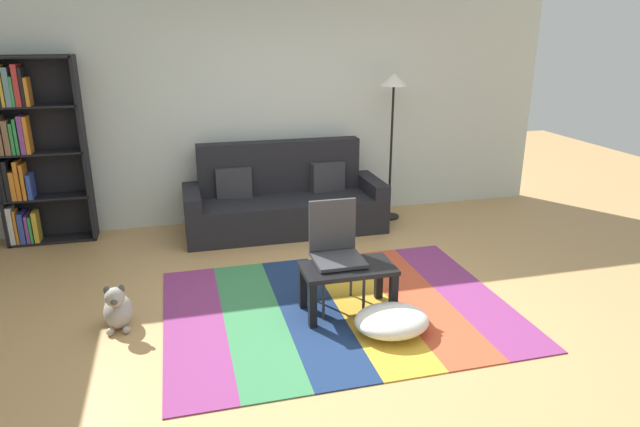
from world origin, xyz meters
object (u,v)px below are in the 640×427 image
Objects in this scene: coffee_table at (348,276)px; dog at (118,309)px; tv_remote at (340,267)px; folding_chair at (335,245)px; couch at (284,201)px; pouf at (392,321)px; bookshelf at (28,150)px; standing_lamp at (393,99)px.

dog is at bearing 172.94° from coffee_table.
coffee_table is 0.12m from tv_remote.
folding_chair is (0.02, 0.20, 0.11)m from tv_remote.
coffee_table is (0.11, -2.12, -0.00)m from couch.
couch is 2.56m from pouf.
tv_remote is at bearing -89.05° from couch.
coffee_table is 1.29× the size of pouf.
folding_chair is (1.76, -0.04, 0.37)m from dog.
bookshelf is at bearing 136.94° from pouf.
bookshelf is at bearing 139.06° from coffee_table.
bookshelf is 4.03m from standing_lamp.
bookshelf is 2.64× the size of coffee_table.
standing_lamp is at bearing -2.93° from bookshelf.
standing_lamp is (1.33, 0.08, 1.12)m from couch.
tv_remote is at bearing 128.16° from pouf.
dog is 1.80m from folding_chair.
standing_lamp reaches higher than coffee_table.
tv_remote is at bearing -41.88° from bookshelf.
pouf is (0.34, -2.53, -0.23)m from couch.
couch is at bearing 100.03° from tv_remote.
pouf is 0.65× the size of folding_chair.
pouf is at bearing -110.92° from standing_lamp.
couch reaches higher than tv_remote.
couch is 2.13m from coffee_table.
coffee_table is at bearing -87.13° from couch.
standing_lamp is 2.56m from folding_chair.
pouf is at bearing -17.08° from dog.
couch is 1.29× the size of standing_lamp.
coffee_table is 2.76m from standing_lamp.
standing_lamp is at bearing 33.08° from dog.
coffee_table is at bearing -7.06° from dog.
couch is at bearing -176.66° from standing_lamp.
tv_remote is 0.17× the size of folding_chair.
coffee_table reaches higher than pouf.
bookshelf is at bearing 147.20° from tv_remote.
dog reaches higher than pouf.
coffee_table is at bearing -40.94° from bookshelf.
folding_chair reaches higher than tv_remote.
folding_chair reaches higher than pouf.
couch is 1.95m from folding_chair.
standing_lamp is 11.65× the size of tv_remote.
pouf is at bearing -42.76° from tv_remote.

